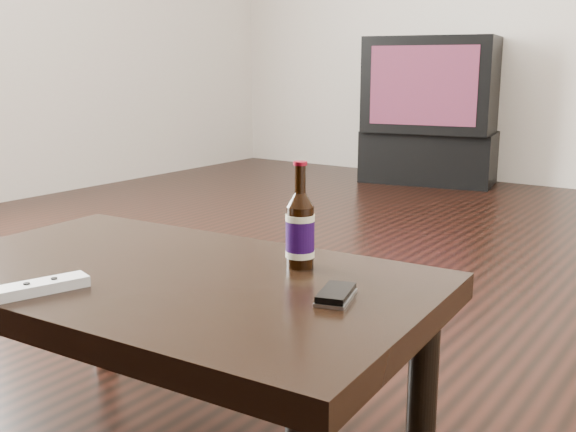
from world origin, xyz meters
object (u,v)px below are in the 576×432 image
Objects in this scene: tv at (432,85)px; coffee_table at (169,296)px; tv_stand at (428,157)px; remote at (38,287)px; beer_bottle at (300,230)px; phone at (336,295)px.

tv reaches higher than coffee_table.
tv is (0.00, -0.00, 0.49)m from tv_stand.
tv_stand is 3.59m from coffee_table.
coffee_table is at bearing 83.56° from remote.
beer_bottle is at bearing -81.76° from tv.
tv_stand is 7.67× the size of phone.
phone reaches higher than coffee_table.
beer_bottle is at bearing 42.10° from coffee_table.
tv_stand is at bearing 90.00° from tv.
beer_bottle is at bearing 125.46° from phone.
phone is (0.16, -0.13, -0.07)m from beer_bottle.
tv_stand is 4.08× the size of beer_bottle.
tv_stand is 0.95× the size of tv.
phone is at bearing -80.00° from tv.
coffee_table is 5.94× the size of remote.
beer_bottle is (0.20, 0.18, 0.13)m from coffee_table.
tv_stand is 3.49m from beer_bottle.
beer_bottle reaches higher than coffee_table.
coffee_table is at bearing 171.69° from phone.
coffee_table is at bearing -85.69° from tv.
tv_stand is 3.79m from remote.
phone is at bearing 8.18° from coffee_table.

